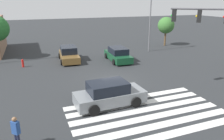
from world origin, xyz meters
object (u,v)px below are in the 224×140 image
pedestrian (16,131)px  street_light_pole_b (150,15)px  car_4 (118,55)px  traffic_signal_mast (221,32)px  tree_corner_b (166,25)px  car_3 (109,94)px  car_1 (69,54)px  fire_hydrant (23,63)px

pedestrian → street_light_pole_b: street_light_pole_b is taller
car_4 → street_light_pole_b: 7.79m
traffic_signal_mast → tree_corner_b: 18.96m
car_3 → pedestrian: bearing=-156.1°
car_1 → tree_corner_b: (15.51, 3.66, 2.34)m
car_4 → street_light_pole_b: bearing=-59.2°
car_4 → pedestrian: pedestrian is taller
car_3 → fire_hydrant: size_ratio=5.48×
traffic_signal_mast → fire_hydrant: 18.65m
car_4 → traffic_signal_mast: bearing=-164.3°
pedestrian → tree_corner_b: tree_corner_b is taller
car_3 → car_4: bearing=62.7°
car_4 → tree_corner_b: bearing=-57.7°
car_1 → car_3: car_1 is taller
car_3 → pedestrian: (-5.60, -2.71, 0.16)m
traffic_signal_mast → pedestrian: (-13.04, -1.33, -3.77)m
car_1 → car_4: bearing=72.0°
street_light_pole_b → tree_corner_b: street_light_pole_b is taller
car_1 → street_light_pole_b: (11.11, 0.98, 4.12)m
traffic_signal_mast → pedestrian: size_ratio=3.83×
car_3 → pedestrian: pedestrian is taller
car_4 → fire_hydrant: size_ratio=5.68×
car_3 → street_light_pole_b: size_ratio=0.58×
car_1 → tree_corner_b: bearing=107.1°
car_3 → car_4: size_ratio=0.96×
car_1 → car_3: (0.46, -12.26, 0.02)m
car_1 → street_light_pole_b: size_ratio=0.61×
street_light_pole_b → tree_corner_b: size_ratio=1.87×
pedestrian → street_light_pole_b: bearing=1.3°
car_3 → fire_hydrant: bearing=113.7°
car_4 → car_1: bearing=71.0°
traffic_signal_mast → car_1: traffic_signal_mast is taller
car_3 → fire_hydrant: car_3 is taller
car_1 → pedestrian: bearing=-15.1°
car_4 → pedestrian: (-10.41, -12.85, 0.19)m
traffic_signal_mast → car_3: size_ratio=1.36×
pedestrian → tree_corner_b: bearing=-1.1°
car_1 → car_4: size_ratio=1.02×
tree_corner_b → pedestrian: bearing=-138.0°
fire_hydrant → street_light_pole_b: bearing=6.5°
fire_hydrant → tree_corner_b: bearing=12.4°
car_1 → car_3: 12.26m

